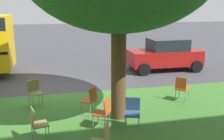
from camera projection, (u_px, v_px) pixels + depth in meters
ground at (65, 92)px, 10.84m from camera, size 80.00×80.00×0.00m
grass_verge at (72, 126)px, 7.81m from camera, size 48.00×6.00×0.01m
chair_0 at (182, 87)px, 9.70m from camera, size 0.59×0.59×0.88m
chair_1 at (104, 111)px, 7.53m from camera, size 0.58×0.57×0.88m
chair_2 at (34, 91)px, 9.30m from camera, size 0.54×0.55×0.88m
chair_3 at (37, 122)px, 6.82m from camera, size 0.50×0.50×0.88m
chair_4 at (102, 140)px, 5.92m from camera, size 0.56×0.55×0.88m
chair_5 at (132, 111)px, 7.54m from camera, size 0.53×0.54×0.88m
chair_6 at (90, 99)px, 8.51m from camera, size 0.59×0.58×0.88m
parked_car at (165, 54)px, 14.28m from camera, size 3.70×1.92×1.65m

